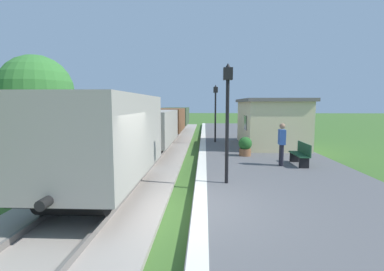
{
  "coord_description": "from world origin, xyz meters",
  "views": [
    {
      "loc": [
        0.5,
        -6.57,
        2.72
      ],
      "look_at": [
        -0.09,
        6.66,
        1.25
      ],
      "focal_mm": 26.45,
      "sensor_mm": 36.0,
      "label": 1
    }
  ],
  "objects_px": {
    "bench_near_hut": "(301,154)",
    "lamp_post_far": "(215,103)",
    "freight_train": "(157,125)",
    "tree_trackside_mid": "(36,92)",
    "bench_down_platform": "(256,130)",
    "tree_trackside_far": "(46,97)",
    "station_hut": "(270,122)",
    "person_waiting": "(282,143)",
    "potted_planter": "(245,146)",
    "lamp_post_near": "(228,101)"
  },
  "relations": [
    {
      "from": "bench_near_hut",
      "to": "bench_down_platform",
      "type": "height_order",
      "value": "same"
    },
    {
      "from": "bench_down_platform",
      "to": "bench_near_hut",
      "type": "bearing_deg",
      "value": -90.0
    },
    {
      "from": "freight_train",
      "to": "person_waiting",
      "type": "bearing_deg",
      "value": -43.41
    },
    {
      "from": "bench_near_hut",
      "to": "lamp_post_far",
      "type": "relative_size",
      "value": 0.41
    },
    {
      "from": "bench_near_hut",
      "to": "lamp_post_near",
      "type": "distance_m",
      "value": 4.74
    },
    {
      "from": "person_waiting",
      "to": "tree_trackside_mid",
      "type": "xyz_separation_m",
      "value": [
        -10.09,
        0.22,
        2.06
      ]
    },
    {
      "from": "station_hut",
      "to": "tree_trackside_far",
      "type": "bearing_deg",
      "value": 175.86
    },
    {
      "from": "potted_planter",
      "to": "tree_trackside_far",
      "type": "relative_size",
      "value": 0.19
    },
    {
      "from": "person_waiting",
      "to": "tree_trackside_mid",
      "type": "distance_m",
      "value": 10.3
    },
    {
      "from": "bench_near_hut",
      "to": "lamp_post_far",
      "type": "xyz_separation_m",
      "value": [
        -3.22,
        6.92,
        2.08
      ]
    },
    {
      "from": "tree_trackside_mid",
      "to": "freight_train",
      "type": "bearing_deg",
      "value": 53.04
    },
    {
      "from": "bench_down_platform",
      "to": "person_waiting",
      "type": "bearing_deg",
      "value": -94.53
    },
    {
      "from": "freight_train",
      "to": "bench_near_hut",
      "type": "distance_m",
      "value": 8.8
    },
    {
      "from": "person_waiting",
      "to": "tree_trackside_mid",
      "type": "relative_size",
      "value": 0.36
    },
    {
      "from": "person_waiting",
      "to": "lamp_post_far",
      "type": "distance_m",
      "value": 7.64
    },
    {
      "from": "bench_down_platform",
      "to": "tree_trackside_far",
      "type": "relative_size",
      "value": 0.32
    },
    {
      "from": "lamp_post_near",
      "to": "tree_trackside_mid",
      "type": "relative_size",
      "value": 0.78
    },
    {
      "from": "freight_train",
      "to": "lamp_post_near",
      "type": "distance_m",
      "value": 9.15
    },
    {
      "from": "bench_near_hut",
      "to": "potted_planter",
      "type": "relative_size",
      "value": 1.64
    },
    {
      "from": "bench_near_hut",
      "to": "lamp_post_far",
      "type": "height_order",
      "value": "lamp_post_far"
    },
    {
      "from": "person_waiting",
      "to": "lamp_post_near",
      "type": "relative_size",
      "value": 0.46
    },
    {
      "from": "person_waiting",
      "to": "lamp_post_far",
      "type": "bearing_deg",
      "value": -68.2
    },
    {
      "from": "potted_planter",
      "to": "lamp_post_near",
      "type": "xyz_separation_m",
      "value": [
        -1.25,
        -4.77,
        2.08
      ]
    },
    {
      "from": "station_hut",
      "to": "potted_planter",
      "type": "height_order",
      "value": "station_hut"
    },
    {
      "from": "station_hut",
      "to": "lamp_post_near",
      "type": "bearing_deg",
      "value": -111.02
    },
    {
      "from": "lamp_post_far",
      "to": "tree_trackside_mid",
      "type": "bearing_deg",
      "value": -138.33
    },
    {
      "from": "bench_near_hut",
      "to": "tree_trackside_far",
      "type": "bearing_deg",
      "value": 155.25
    },
    {
      "from": "bench_down_platform",
      "to": "lamp_post_near",
      "type": "bearing_deg",
      "value": -103.85
    },
    {
      "from": "tree_trackside_far",
      "to": "lamp_post_far",
      "type": "bearing_deg",
      "value": 1.75
    },
    {
      "from": "person_waiting",
      "to": "tree_trackside_far",
      "type": "xyz_separation_m",
      "value": [
        -13.45,
        6.73,
        1.97
      ]
    },
    {
      "from": "potted_planter",
      "to": "bench_near_hut",
      "type": "bearing_deg",
      "value": -45.17
    },
    {
      "from": "station_hut",
      "to": "tree_trackside_mid",
      "type": "relative_size",
      "value": 1.22
    },
    {
      "from": "person_waiting",
      "to": "lamp_post_near",
      "type": "xyz_separation_m",
      "value": [
        -2.4,
        -2.64,
        1.62
      ]
    },
    {
      "from": "lamp_post_near",
      "to": "tree_trackside_mid",
      "type": "height_order",
      "value": "tree_trackside_mid"
    },
    {
      "from": "person_waiting",
      "to": "lamp_post_far",
      "type": "xyz_separation_m",
      "value": [
        -2.4,
        7.07,
        1.62
      ]
    },
    {
      "from": "potted_planter",
      "to": "lamp_post_near",
      "type": "bearing_deg",
      "value": -104.68
    },
    {
      "from": "lamp_post_near",
      "to": "station_hut",
      "type": "bearing_deg",
      "value": 68.98
    },
    {
      "from": "tree_trackside_mid",
      "to": "tree_trackside_far",
      "type": "distance_m",
      "value": 7.32
    },
    {
      "from": "bench_near_hut",
      "to": "tree_trackside_far",
      "type": "height_order",
      "value": "tree_trackside_far"
    },
    {
      "from": "person_waiting",
      "to": "lamp_post_far",
      "type": "height_order",
      "value": "lamp_post_far"
    },
    {
      "from": "bench_down_platform",
      "to": "lamp_post_near",
      "type": "relative_size",
      "value": 0.41
    },
    {
      "from": "tree_trackside_far",
      "to": "freight_train",
      "type": "bearing_deg",
      "value": -8.12
    },
    {
      "from": "freight_train",
      "to": "tree_trackside_mid",
      "type": "bearing_deg",
      "value": -126.96
    },
    {
      "from": "tree_trackside_far",
      "to": "potted_planter",
      "type": "bearing_deg",
      "value": -20.49
    },
    {
      "from": "lamp_post_far",
      "to": "tree_trackside_mid",
      "type": "relative_size",
      "value": 0.78
    },
    {
      "from": "freight_train",
      "to": "station_hut",
      "type": "distance_m",
      "value": 6.8
    },
    {
      "from": "person_waiting",
      "to": "bench_near_hut",
      "type": "bearing_deg",
      "value": -166.58
    },
    {
      "from": "person_waiting",
      "to": "potted_planter",
      "type": "relative_size",
      "value": 1.87
    },
    {
      "from": "freight_train",
      "to": "lamp_post_near",
      "type": "xyz_separation_m",
      "value": [
        3.6,
        -8.31,
        1.32
      ]
    },
    {
      "from": "station_hut",
      "to": "bench_down_platform",
      "type": "height_order",
      "value": "station_hut"
    }
  ]
}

